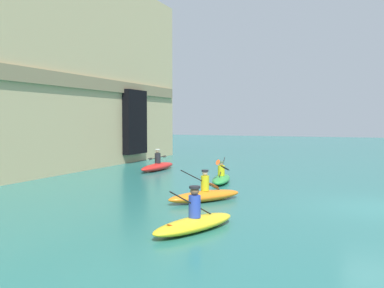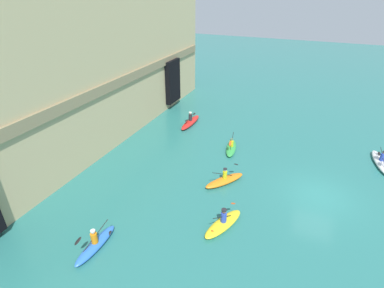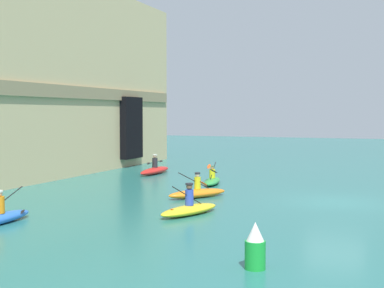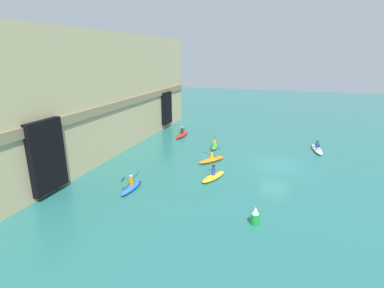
# 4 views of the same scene
# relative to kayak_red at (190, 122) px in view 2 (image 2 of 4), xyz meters

# --- Properties ---
(ground_plane) EXTENTS (120.00, 120.00, 0.00)m
(ground_plane) POSITION_rel_kayak_red_xyz_m (-6.62, -11.75, -0.25)
(ground_plane) COLOR #28706B
(cliff_bluff) EXTENTS (36.34, 6.20, 11.93)m
(cliff_bluff) POSITION_rel_kayak_red_xyz_m (-8.11, 6.60, 5.68)
(cliff_bluff) COLOR tan
(cliff_bluff) RESTS_ON ground
(kayak_red) EXTENTS (3.58, 0.81, 1.24)m
(kayak_red) POSITION_rel_kayak_red_xyz_m (0.00, 0.00, 0.00)
(kayak_red) COLOR red
(kayak_red) RESTS_ON ground
(kayak_yellow) EXTENTS (3.04, 1.77, 1.22)m
(kayak_yellow) POSITION_rel_kayak_red_xyz_m (-11.56, -7.03, -0.02)
(kayak_yellow) COLOR yellow
(kayak_yellow) RESTS_ON ground
(kayak_white) EXTENTS (3.67, 1.34, 1.11)m
(kayak_white) POSITION_rel_kayak_red_xyz_m (-0.96, -15.62, -0.03)
(kayak_white) COLOR white
(kayak_white) RESTS_ON ground
(kayak_blue) EXTENTS (2.90, 0.66, 1.27)m
(kayak_blue) POSITION_rel_kayak_red_xyz_m (-15.53, -1.63, -0.01)
(kayak_blue) COLOR blue
(kayak_blue) RESTS_ON ground
(kayak_green) EXTENTS (2.90, 1.27, 1.17)m
(kayak_green) POSITION_rel_kayak_red_xyz_m (-3.19, -4.94, -0.04)
(kayak_green) COLOR green
(kayak_green) RESTS_ON ground
(kayak_orange) EXTENTS (2.90, 2.32, 1.26)m
(kayak_orange) POSITION_rel_kayak_red_xyz_m (-7.68, -5.84, -0.02)
(kayak_orange) COLOR orange
(kayak_orange) RESTS_ON ground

